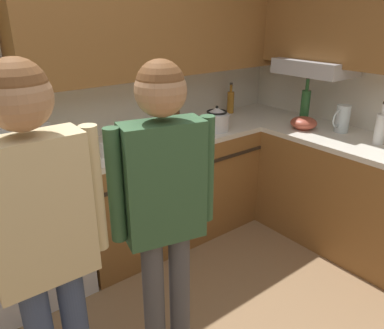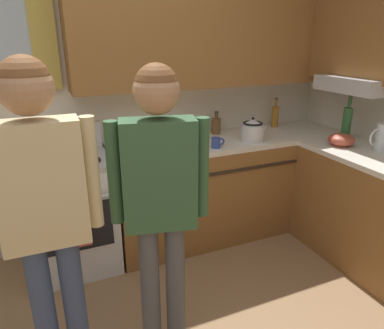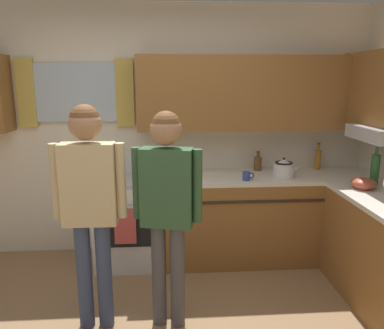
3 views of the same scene
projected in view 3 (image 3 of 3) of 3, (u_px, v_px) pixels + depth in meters
back_wall_unit at (157, 117)px, 3.93m from camera, size 4.60×0.42×2.60m
kitchen_counter_run at (311, 231)px, 3.58m from camera, size 2.17×2.08×0.90m
stove_oven at (129, 218)px, 3.87m from camera, size 0.64×0.67×1.10m
bottle_squat_brown at (258, 163)px, 4.03m from camera, size 0.08×0.08×0.21m
bottle_wine_green at (375, 169)px, 3.46m from camera, size 0.08×0.08×0.39m
bottle_oil_amber at (318, 159)px, 4.07m from camera, size 0.06×0.06×0.29m
mug_ceramic_white at (184, 175)px, 3.66m from camera, size 0.13×0.08×0.09m
mug_cobalt_blue at (247, 176)px, 3.64m from camera, size 0.11×0.07×0.08m
stovetop_kettle at (284, 169)px, 3.71m from camera, size 0.27×0.20×0.21m
mixing_bowl at (364, 184)px, 3.36m from camera, size 0.22×0.22×0.10m
adult_left at (89, 193)px, 2.70m from camera, size 0.52×0.23×1.69m
adult_in_plaid at (167, 196)px, 2.73m from camera, size 0.50×0.24×1.64m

